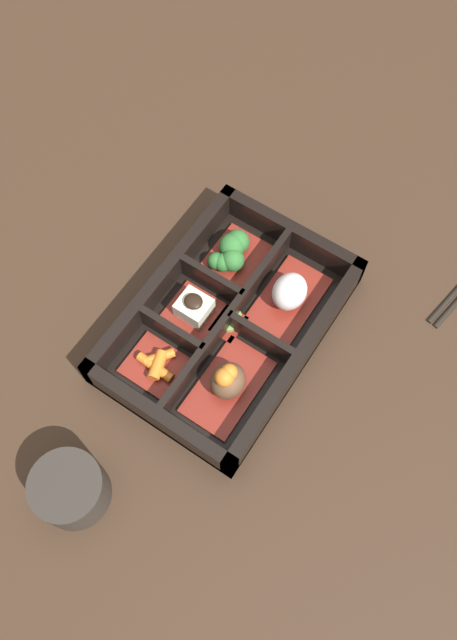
% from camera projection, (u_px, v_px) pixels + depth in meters
% --- Properties ---
extents(ground_plane, '(3.00, 3.00, 0.00)m').
position_uv_depth(ground_plane, '(228.00, 329.00, 0.73)').
color(ground_plane, '#382619').
extents(bento_base, '(0.28, 0.20, 0.01)m').
position_uv_depth(bento_base, '(228.00, 327.00, 0.72)').
color(bento_base, black).
rests_on(bento_base, ground_plane).
extents(bento_rim, '(0.28, 0.20, 0.05)m').
position_uv_depth(bento_rim, '(227.00, 321.00, 0.71)').
color(bento_rim, black).
rests_on(bento_rim, ground_plane).
extents(bowl_rice, '(0.11, 0.06, 0.05)m').
position_uv_depth(bowl_rice, '(289.00, 295.00, 0.71)').
color(bowl_rice, maroon).
rests_on(bowl_rice, bento_base).
extents(bowl_stew, '(0.11, 0.06, 0.06)m').
position_uv_depth(bowl_stew, '(228.00, 382.00, 0.67)').
color(bowl_stew, maroon).
rests_on(bowl_stew, bento_base).
extents(bowl_greens, '(0.08, 0.06, 0.04)m').
position_uv_depth(bowl_greens, '(232.00, 253.00, 0.74)').
color(bowl_greens, maroon).
rests_on(bowl_greens, bento_base).
extents(bowl_tofu, '(0.06, 0.06, 0.04)m').
position_uv_depth(bowl_tofu, '(194.00, 309.00, 0.71)').
color(bowl_tofu, maroon).
rests_on(bowl_tofu, bento_base).
extents(bowl_carrots, '(0.06, 0.06, 0.02)m').
position_uv_depth(bowl_carrots, '(156.00, 365.00, 0.69)').
color(bowl_carrots, maroon).
rests_on(bowl_carrots, bento_base).
extents(bowl_pickles, '(0.04, 0.03, 0.01)m').
position_uv_depth(bowl_pickles, '(229.00, 320.00, 0.71)').
color(bowl_pickles, maroon).
rests_on(bowl_pickles, bento_base).
extents(tea_cup, '(0.07, 0.07, 0.06)m').
position_uv_depth(tea_cup, '(70.00, 489.00, 0.62)').
color(tea_cup, '#2D2823').
rests_on(tea_cup, ground_plane).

